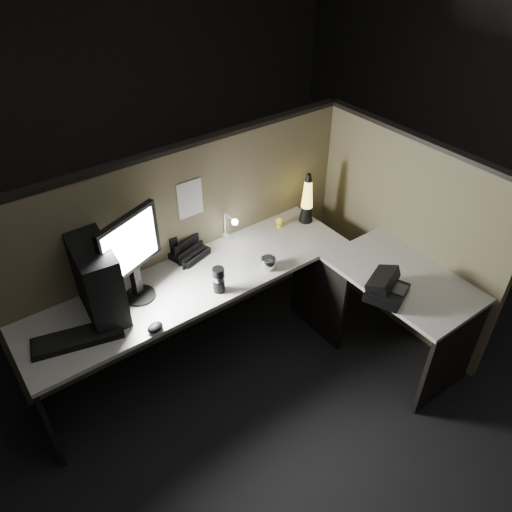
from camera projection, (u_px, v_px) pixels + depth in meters
floor at (265, 398)px, 3.43m from camera, size 6.00×6.00×0.00m
room_shell at (269, 193)px, 2.45m from camera, size 6.00×6.00×6.00m
partition_back at (188, 246)px, 3.57m from camera, size 2.66×0.06×1.50m
partition_right at (402, 236)px, 3.67m from camera, size 0.06×1.66×1.50m
desk at (265, 305)px, 3.33m from camera, size 2.60×1.60×0.73m
pc_tower at (97, 280)px, 2.93m from camera, size 0.25×0.47×0.48m
monitor at (131, 250)px, 2.97m from camera, size 0.44×0.22×0.59m
keyboard at (78, 338)px, 2.87m from camera, size 0.54×0.29×0.03m
mouse at (155, 327)px, 2.93m from camera, size 0.12×0.10×0.04m
clip_lamp at (230, 226)px, 3.56m from camera, size 0.05×0.18×0.23m
organizer at (188, 250)px, 3.50m from camera, size 0.28×0.27×0.18m
lava_lamp at (307, 202)px, 3.77m from camera, size 0.11×0.11×0.40m
travel_mug at (219, 280)px, 3.16m from camera, size 0.08×0.08×0.18m
steel_mug at (268, 263)px, 3.37m from camera, size 0.14×0.14×0.09m
figurine at (280, 221)px, 3.77m from camera, size 0.06×0.06×0.06m
pinned_paper at (190, 199)px, 3.33m from camera, size 0.19×0.00×0.27m
desk_phone at (385, 288)px, 3.15m from camera, size 0.32×0.32×0.16m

